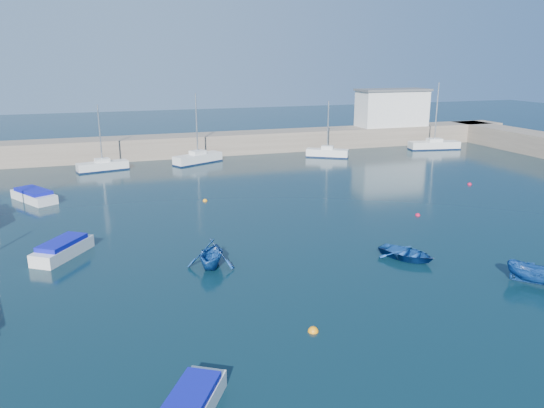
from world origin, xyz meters
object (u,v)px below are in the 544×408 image
object	(u,v)px
harbor_office	(392,109)
motorboat_2	(34,195)
sailboat_6	(198,158)
sailboat_7	(327,153)
sailboat_5	(103,166)
sailboat_8	(434,145)
dinghy_left	(211,254)
motorboat_1	(63,249)
dinghy_center	(407,253)
motorboat_3	(190,405)
dinghy_right	(538,275)

from	to	relation	value
harbor_office	motorboat_2	size ratio (longest dim) A/B	1.88
sailboat_6	sailboat_7	distance (m)	16.31
sailboat_5	sailboat_8	distance (m)	43.65
dinghy_left	motorboat_1	bearing A→B (deg)	174.44
harbor_office	dinghy_center	size ratio (longest dim) A/B	2.83
motorboat_2	motorboat_3	xyz separation A→B (m)	(7.75, -33.19, -0.06)
sailboat_8	motorboat_1	world-z (taller)	sailboat_8
sailboat_6	dinghy_center	xyz separation A→B (m)	(6.23, -35.20, -0.24)
sailboat_5	sailboat_6	world-z (taller)	sailboat_6
sailboat_7	motorboat_2	size ratio (longest dim) A/B	1.32
sailboat_5	dinghy_center	distance (m)	38.26
sailboat_5	motorboat_1	xyz separation A→B (m)	(-3.14, -26.92, -0.04)
harbor_office	sailboat_7	world-z (taller)	harbor_office
sailboat_5	sailboat_6	distance (m)	10.92
sailboat_7	dinghy_center	bearing A→B (deg)	-164.03
harbor_office	motorboat_2	distance (m)	50.19
sailboat_7	dinghy_right	xyz separation A→B (m)	(-5.45, -39.68, 0.06)
motorboat_2	dinghy_center	size ratio (longest dim) A/B	1.50
sailboat_8	sailboat_7	bearing A→B (deg)	103.40
dinghy_center	dinghy_right	size ratio (longest dim) A/B	1.07
sailboat_6	dinghy_right	size ratio (longest dim) A/B	2.49
sailboat_7	motorboat_3	bearing A→B (deg)	-177.31
motorboat_2	sailboat_7	bearing A→B (deg)	-11.62
sailboat_6	motorboat_3	world-z (taller)	sailboat_6
sailboat_7	dinghy_left	size ratio (longest dim) A/B	2.15
sailboat_7	motorboat_2	world-z (taller)	sailboat_7
motorboat_1	dinghy_left	xyz separation A→B (m)	(8.47, -4.74, 0.35)
sailboat_6	sailboat_7	size ratio (longest dim) A/B	1.17
motorboat_2	dinghy_right	distance (m)	39.67
sailboat_5	sailboat_7	world-z (taller)	sailboat_5
sailboat_6	dinghy_center	distance (m)	35.75
motorboat_1	dinghy_right	distance (m)	28.06
sailboat_8	sailboat_6	bearing A→B (deg)	99.48
sailboat_7	motorboat_2	bearing A→B (deg)	141.29
motorboat_1	sailboat_7	bearing A→B (deg)	75.58
motorboat_2	dinghy_right	xyz separation A→B (m)	(27.76, -28.35, 0.14)
motorboat_2	motorboat_3	bearing A→B (deg)	-107.31
sailboat_5	motorboat_3	size ratio (longest dim) A/B	1.77
harbor_office	sailboat_6	size ratio (longest dim) A/B	1.22
harbor_office	sailboat_5	world-z (taller)	harbor_office
sailboat_5	motorboat_1	size ratio (longest dim) A/B	1.60
sailboat_5	dinghy_center	xyz separation A→B (m)	(17.10, -34.23, -0.19)
dinghy_right	motorboat_3	bearing A→B (deg)	157.81
harbor_office	motorboat_3	world-z (taller)	harbor_office
harbor_office	dinghy_center	world-z (taller)	harbor_office
sailboat_6	dinghy_left	size ratio (longest dim) A/B	2.51
harbor_office	motorboat_2	world-z (taller)	harbor_office
harbor_office	motorboat_2	bearing A→B (deg)	-158.43
sailboat_6	motorboat_3	bearing A→B (deg)	141.09
motorboat_1	motorboat_2	size ratio (longest dim) A/B	0.85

